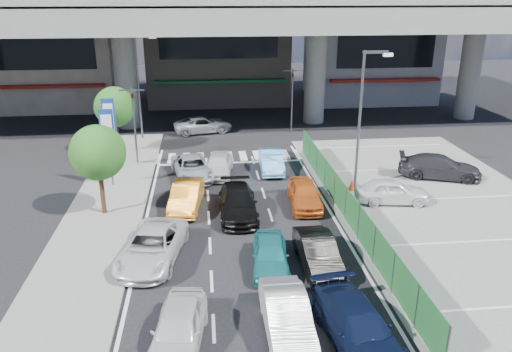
{
  "coord_description": "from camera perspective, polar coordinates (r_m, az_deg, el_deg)",
  "views": [
    {
      "loc": [
        -1.67,
        -20.42,
        11.02
      ],
      "look_at": [
        0.91,
        3.61,
        1.98
      ],
      "focal_mm": 35.0,
      "sensor_mm": 36.0,
      "label": 1
    }
  ],
  "objects": [
    {
      "name": "parked_sedan_dgrey",
      "position": [
        32.83,
        20.26,
        1.01
      ],
      "size": [
        5.3,
        3.5,
        1.43
      ],
      "primitive_type": "imported",
      "rotation": [
        0.0,
        0.0,
        1.24
      ],
      "color": "#2B2A2F",
      "rests_on": "parking_lot"
    },
    {
      "name": "parked_sedan_white",
      "position": [
        28.18,
        15.27,
        -1.65
      ],
      "size": [
        4.17,
        2.17,
        1.35
      ],
      "primitive_type": "imported",
      "rotation": [
        0.0,
        0.0,
        1.42
      ],
      "color": "white",
      "rests_on": "parking_lot"
    },
    {
      "name": "taxi_orange_left",
      "position": [
        26.89,
        -7.96,
        -2.28
      ],
      "size": [
        1.96,
        4.33,
        1.38
      ],
      "primitive_type": "imported",
      "rotation": [
        0.0,
        0.0,
        -0.12
      ],
      "color": "orange",
      "rests_on": "ground"
    },
    {
      "name": "fence_run",
      "position": [
        24.69,
        10.86,
        -4.07
      ],
      "size": [
        0.16,
        22.0,
        1.8
      ],
      "primitive_type": null,
      "color": "#1F5C2A",
      "rests_on": "ground"
    },
    {
      "name": "building_west",
      "position": [
        54.5,
        -22.07,
        14.31
      ],
      "size": [
        12.0,
        10.9,
        13.0
      ],
      "color": "gray",
      "rests_on": "ground"
    },
    {
      "name": "tree_near",
      "position": [
        26.14,
        -17.63,
        2.54
      ],
      "size": [
        2.8,
        2.8,
        4.8
      ],
      "color": "#382314",
      "rests_on": "ground"
    },
    {
      "name": "hatch_white_back_mid",
      "position": [
        17.5,
        3.54,
        -15.7
      ],
      "size": [
        1.49,
        4.2,
        1.38
      ],
      "primitive_type": "imported",
      "rotation": [
        0.0,
        0.0,
        0.01
      ],
      "color": "silver",
      "rests_on": "ground"
    },
    {
      "name": "wagon_silver_front_left",
      "position": [
        31.24,
        -7.29,
        0.93
      ],
      "size": [
        2.97,
        4.93,
        1.28
      ],
      "primitive_type": "imported",
      "rotation": [
        0.0,
        0.0,
        0.19
      ],
      "color": "#AAAEB3",
      "rests_on": "ground"
    },
    {
      "name": "minivan_navy_back",
      "position": [
        17.35,
        11.53,
        -16.5
      ],
      "size": [
        2.58,
        4.98,
        1.38
      ],
      "primitive_type": "imported",
      "rotation": [
        0.0,
        0.0,
        0.14
      ],
      "color": "black",
      "rests_on": "ground"
    },
    {
      "name": "signboard_far",
      "position": [
        32.94,
        -16.39,
        5.7
      ],
      "size": [
        0.8,
        0.14,
        4.7
      ],
      "color": "#595B60",
      "rests_on": "ground"
    },
    {
      "name": "ground",
      "position": [
        23.26,
        -1.3,
        -7.77
      ],
      "size": [
        120.0,
        120.0,
        0.0
      ],
      "primitive_type": "plane",
      "color": "black",
      "rests_on": "ground"
    },
    {
      "name": "traffic_light_right",
      "position": [
        40.69,
        4.18,
        10.43
      ],
      "size": [
        1.6,
        1.24,
        5.2
      ],
      "color": "#595B60",
      "rests_on": "ground"
    },
    {
      "name": "building_center",
      "position": [
        53.53,
        -4.52,
        16.67
      ],
      "size": [
        14.0,
        10.9,
        15.0
      ],
      "color": "gray",
      "rests_on": "ground"
    },
    {
      "name": "street_lamp_left",
      "position": [
        39.2,
        -13.11,
        10.82
      ],
      "size": [
        1.65,
        0.22,
        8.0
      ],
      "color": "#595B60",
      "rests_on": "ground"
    },
    {
      "name": "parking_lot",
      "position": [
        28.0,
        21.43,
        -4.11
      ],
      "size": [
        12.0,
        28.0,
        0.06
      ],
      "primitive_type": "cube",
      "color": "slate",
      "rests_on": "ground"
    },
    {
      "name": "street_lamp_right",
      "position": [
        28.55,
        12.17,
        7.41
      ],
      "size": [
        1.65,
        0.22,
        8.0
      ],
      "color": "#595B60",
      "rests_on": "ground"
    },
    {
      "name": "sedan_black_mid",
      "position": [
        25.79,
        -2.09,
        -3.13
      ],
      "size": [
        1.94,
        4.73,
        1.37
      ],
      "primitive_type": "imported",
      "rotation": [
        0.0,
        0.0,
        -0.01
      ],
      "color": "black",
      "rests_on": "ground"
    },
    {
      "name": "tree_far",
      "position": [
        36.27,
        -15.86,
        7.59
      ],
      "size": [
        2.8,
        2.8,
        4.8
      ],
      "color": "#382314",
      "rests_on": "ground"
    },
    {
      "name": "sidewalk_left",
      "position": [
        27.29,
        -16.89,
        -4.11
      ],
      "size": [
        4.0,
        30.0,
        0.12
      ],
      "primitive_type": "cube",
      "color": "slate",
      "rests_on": "ground"
    },
    {
      "name": "building_east",
      "position": [
        55.52,
        12.89,
        14.82
      ],
      "size": [
        12.0,
        10.9,
        12.0
      ],
      "color": "gray",
      "rests_on": "ground"
    },
    {
      "name": "signboard_near",
      "position": [
        30.02,
        -16.56,
        4.28
      ],
      "size": [
        0.8,
        0.14,
        4.7
      ],
      "color": "#595B60",
      "rests_on": "ground"
    },
    {
      "name": "traffic_light_left",
      "position": [
        33.49,
        -13.89,
        7.71
      ],
      "size": [
        1.6,
        1.24,
        5.2
      ],
      "color": "#595B60",
      "rests_on": "ground"
    },
    {
      "name": "kei_truck_front_right",
      "position": [
        32.21,
        1.76,
        1.74
      ],
      "size": [
        1.57,
        4.07,
        1.32
      ],
      "primitive_type": "imported",
      "rotation": [
        0.0,
        0.0,
        -0.04
      ],
      "color": "#5EA6E2",
      "rests_on": "ground"
    },
    {
      "name": "taxi_orange_right",
      "position": [
        27.01,
        5.57,
        -2.07
      ],
      "size": [
        1.86,
        4.14,
        1.38
      ],
      "primitive_type": "imported",
      "rotation": [
        0.0,
        0.0,
        -0.06
      ],
      "color": "#C7581B",
      "rests_on": "ground"
    },
    {
      "name": "sedan_white_front_mid",
      "position": [
        31.51,
        -4.29,
        1.32
      ],
      "size": [
        2.17,
        4.24,
        1.38
      ],
      "primitive_type": "imported",
      "rotation": [
        0.0,
        0.0,
        -0.14
      ],
      "color": "silver",
      "rests_on": "ground"
    },
    {
      "name": "expressway",
      "position": [
        42.51,
        -4.06,
        17.42
      ],
      "size": [
        64.0,
        14.0,
        10.75
      ],
      "color": "slate",
      "rests_on": "ground"
    },
    {
      "name": "sedan_white_mid_left",
      "position": [
        22.07,
        -11.79,
        -7.87
      ],
      "size": [
        3.19,
        5.31,
        1.38
      ],
      "primitive_type": "imported",
      "rotation": [
        0.0,
        0.0,
        -0.19
      ],
      "color": "silver",
      "rests_on": "ground"
    },
    {
      "name": "traffic_cone",
      "position": [
        29.52,
        10.88,
        -0.99
      ],
      "size": [
        0.4,
        0.4,
        0.65
      ],
      "primitive_type": "cone",
      "rotation": [
        0.0,
        0.0,
        -0.21
      ],
      "color": "red",
      "rests_on": "parking_lot"
    },
    {
      "name": "taxi_teal_mid",
      "position": [
        21.14,
        1.65,
        -8.92
      ],
      "size": [
        1.84,
        3.84,
        1.27
      ],
      "primitive_type": "imported",
      "rotation": [
        0.0,
        0.0,
        -0.09
      ],
      "color": "teal",
      "rests_on": "ground"
    },
    {
      "name": "van_white_back_left",
      "position": [
        17.17,
        -8.85,
        -16.79
      ],
      "size": [
        2.13,
        4.19,
        1.37
      ],
      "primitive_type": "imported",
      "rotation": [
        0.0,
        0.0,
        -0.13
      ],
      "color": "silver",
      "rests_on": "ground"
    },
    {
      "name": "crossing_wagon_silver",
      "position": [
        41.28,
        -6.07,
        5.85
      ],
      "size": [
        5.06,
        3.11,
        1.31
      ],
      "primitive_type": "imported",
      "rotation": [
        0.0,
        0.0,
        1.78
      ],
      "color": "#96989D",
      "rests_on": "ground"
    },
    {
      "name": "hatch_black_mid_right",
      "position": [
        21.34,
        7.07,
        -8.68
      ],
      "size": [
        1.51,
        4.07,
        1.33
      ],
      "primitive_type": "imported",
      "rotation": [
        0.0,
        0.0,
        0.02
      ],
      "color": "black",
      "rests_on": "ground"
    }
  ]
}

